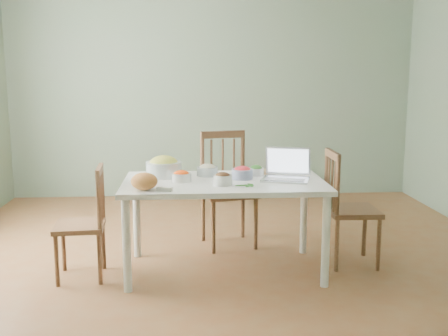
{
  "coord_description": "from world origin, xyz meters",
  "views": [
    {
      "loc": [
        -0.3,
        -4.24,
        1.56
      ],
      "look_at": [
        -0.03,
        -0.18,
        0.83
      ],
      "focal_mm": 43.08,
      "sensor_mm": 36.0,
      "label": 1
    }
  ],
  "objects": [
    {
      "name": "chair_right",
      "position": [
        1.02,
        -0.08,
        0.47
      ],
      "size": [
        0.4,
        0.42,
        0.94
      ],
      "primitive_type": null,
      "rotation": [
        0.0,
        0.0,
        1.56
      ],
      "color": "#3B1F12",
      "rests_on": "floor"
    },
    {
      "name": "bowl_mushroom",
      "position": [
        -0.05,
        -0.33,
        0.77
      ],
      "size": [
        0.17,
        0.17,
        0.09
      ],
      "primitive_type": null,
      "rotation": [
        0.0,
        0.0,
        0.26
      ],
      "color": "black",
      "rests_on": "dining_table"
    },
    {
      "name": "basil_bunch",
      "position": [
        0.11,
        -0.37,
        0.74
      ],
      "size": [
        0.17,
        0.17,
        0.02
      ],
      "primitive_type": null,
      "color": "#367F20",
      "rests_on": "dining_table"
    },
    {
      "name": "bowl_carrot",
      "position": [
        -0.36,
        -0.19,
        0.77
      ],
      "size": [
        0.19,
        0.19,
        0.08
      ],
      "primitive_type": null,
      "rotation": [
        0.0,
        0.0,
        0.31
      ],
      "color": "#D53800",
      "rests_on": "dining_table"
    },
    {
      "name": "butter_stick",
      "position": [
        -0.48,
        -0.53,
        0.74
      ],
      "size": [
        0.12,
        0.06,
        0.03
      ],
      "primitive_type": "cube",
      "rotation": [
        0.0,
        0.0,
        -0.28
      ],
      "color": "white",
      "rests_on": "dining_table"
    },
    {
      "name": "floor",
      "position": [
        0.0,
        0.0,
        0.0
      ],
      "size": [
        5.0,
        5.0,
        0.0
      ],
      "primitive_type": "cube",
      "color": "brown",
      "rests_on": "ground"
    },
    {
      "name": "wall_front",
      "position": [
        0.0,
        -2.5,
        1.35
      ],
      "size": [
        5.0,
        0.0,
        2.7
      ],
      "primitive_type": "cube",
      "color": "slate",
      "rests_on": "ground"
    },
    {
      "name": "chair_far",
      "position": [
        0.05,
        0.46,
        0.51
      ],
      "size": [
        0.54,
        0.52,
        1.03
      ],
      "primitive_type": null,
      "rotation": [
        0.0,
        0.0,
        0.22
      ],
      "color": "#3B1F12",
      "rests_on": "floor"
    },
    {
      "name": "bowl_broccoli",
      "position": [
        0.24,
        0.03,
        0.77
      ],
      "size": [
        0.14,
        0.14,
        0.08
      ],
      "primitive_type": null,
      "rotation": [
        0.0,
        0.0,
        0.07
      ],
      "color": "#0F4B13",
      "rests_on": "dining_table"
    },
    {
      "name": "dining_table",
      "position": [
        -0.03,
        -0.18,
        0.36
      ],
      "size": [
        1.55,
        0.87,
        0.73
      ],
      "primitive_type": null,
      "color": "white",
      "rests_on": "floor"
    },
    {
      "name": "chair_left",
      "position": [
        -1.13,
        -0.25,
        0.43
      ],
      "size": [
        0.39,
        0.41,
        0.86
      ],
      "primitive_type": null,
      "rotation": [
        0.0,
        0.0,
        -1.5
      ],
      "color": "#3B1F12",
      "rests_on": "floor"
    },
    {
      "name": "wall_back",
      "position": [
        0.0,
        2.5,
        1.35
      ],
      "size": [
        5.0,
        0.0,
        2.7
      ],
      "primitive_type": "cube",
      "color": "slate",
      "rests_on": "ground"
    },
    {
      "name": "bowl_onion",
      "position": [
        -0.15,
        0.04,
        0.77
      ],
      "size": [
        0.21,
        0.21,
        0.09
      ],
      "primitive_type": null,
      "rotation": [
        0.0,
        0.0,
        0.27
      ],
      "color": "beige",
      "rests_on": "dining_table"
    },
    {
      "name": "flatbread",
      "position": [
        0.26,
        0.14,
        0.74
      ],
      "size": [
        0.27,
        0.27,
        0.02
      ],
      "primitive_type": "cylinder",
      "rotation": [
        0.0,
        0.0,
        0.27
      ],
      "color": "tan",
      "rests_on": "dining_table"
    },
    {
      "name": "bowl_squash",
      "position": [
        -0.5,
        0.02,
        0.81
      ],
      "size": [
        0.3,
        0.3,
        0.16
      ],
      "primitive_type": null,
      "rotation": [
        0.0,
        0.0,
        0.04
      ],
      "color": "yellow",
      "rests_on": "dining_table"
    },
    {
      "name": "bread_boule",
      "position": [
        -0.62,
        -0.46,
        0.79
      ],
      "size": [
        0.23,
        0.23,
        0.12
      ],
      "primitive_type": "ellipsoid",
      "rotation": [
        0.0,
        0.0,
        0.23
      ],
      "color": "#B76E36",
      "rests_on": "dining_table"
    },
    {
      "name": "bowl_redpep",
      "position": [
        0.11,
        -0.11,
        0.78
      ],
      "size": [
        0.19,
        0.19,
        0.1
      ],
      "primitive_type": null,
      "rotation": [
        0.0,
        0.0,
        -0.15
      ],
      "color": "#E63346",
      "rests_on": "dining_table"
    },
    {
      "name": "laptop",
      "position": [
        0.44,
        -0.21,
        0.85
      ],
      "size": [
        0.43,
        0.4,
        0.24
      ],
      "primitive_type": null,
      "rotation": [
        0.0,
        0.0,
        -0.3
      ],
      "color": "silver",
      "rests_on": "dining_table"
    }
  ]
}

